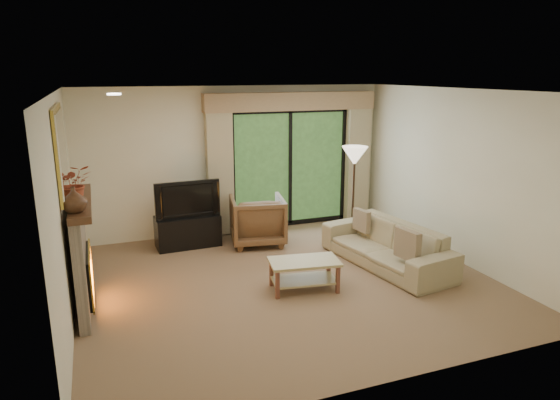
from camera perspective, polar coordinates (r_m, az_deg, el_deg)
name	(u,v)px	position (r m, az deg, el deg)	size (l,w,h in m)	color
floor	(288,281)	(7.03, 0.87, -9.29)	(5.50, 5.50, 0.00)	#84674A
ceiling	(288,91)	(6.44, 0.96, 12.39)	(5.50, 5.50, 0.00)	silver
wall_back	(237,160)	(8.94, -4.98, 4.55)	(5.00, 5.00, 0.00)	#F2EBC8
wall_front	(393,253)	(4.48, 12.75, -5.91)	(5.00, 5.00, 0.00)	#F2EBC8
wall_left	(64,210)	(6.19, -23.50, -1.09)	(5.00, 5.00, 0.00)	#F2EBC8
wall_right	(457,176)	(8.02, 19.55, 2.61)	(5.00, 5.00, 0.00)	#F2EBC8
fireplace	(80,254)	(6.55, -21.85, -5.75)	(0.24, 1.70, 1.37)	gray
mirror	(61,151)	(6.26, -23.71, 5.14)	(0.07, 1.45, 1.02)	gold
sliding_door	(290,168)	(9.24, 1.12, 3.67)	(2.26, 0.10, 2.16)	black
curtain_left	(220,169)	(8.72, -6.89, 3.57)	(0.45, 0.18, 2.35)	tan
curtain_right	(357,159)	(9.70, 8.82, 4.61)	(0.45, 0.18, 2.35)	tan
cornice	(292,101)	(9.01, 1.38, 11.21)	(3.20, 0.24, 0.32)	#A2815C
media_console	(188,231)	(8.45, -10.49, -3.50)	(1.04, 0.47, 0.52)	black
tv	(186,198)	(8.30, -10.66, 0.22)	(1.06, 0.14, 0.61)	black
armchair	(257,220)	(8.40, -2.59, -2.32)	(0.87, 0.90, 0.82)	brown
sofa	(386,245)	(7.65, 12.05, -5.05)	(2.18, 0.85, 0.64)	tan
pillow_near	(408,245)	(7.05, 14.37, -4.95)	(0.11, 0.41, 0.41)	brown
pillow_far	(362,220)	(8.06, 9.30, -2.33)	(0.09, 0.35, 0.35)	brown
coffee_table	(304,275)	(6.72, 2.76, -8.55)	(0.92, 0.50, 0.41)	tan
floor_lamp	(353,194)	(8.58, 8.37, 0.70)	(0.44, 0.44, 1.62)	beige
vase	(74,200)	(5.75, -22.48, 0.04)	(0.27, 0.27, 0.28)	#462B1A
branches	(74,183)	(6.20, -22.45, 1.77)	(0.39, 0.34, 0.43)	#9D4126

